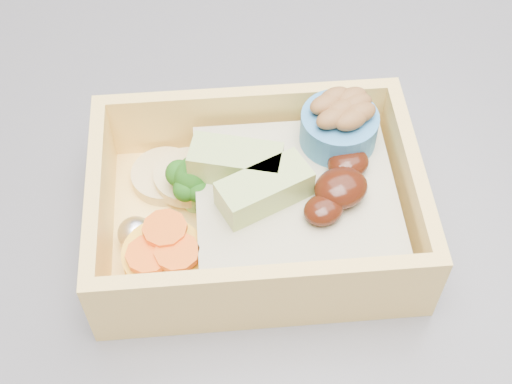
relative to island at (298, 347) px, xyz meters
name	(u,v)px	position (x,y,z in m)	size (l,w,h in m)	color
island	(298,347)	(0.00, 0.00, 0.00)	(1.24, 0.84, 0.92)	brown
bento_box	(266,201)	(-0.10, -0.10, 0.48)	(0.23, 0.20, 0.07)	#FFD069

